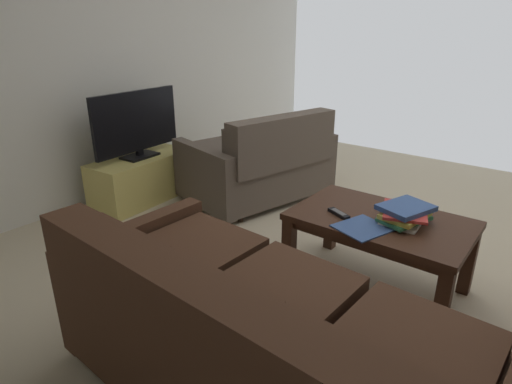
{
  "coord_description": "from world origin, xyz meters",
  "views": [
    {
      "loc": [
        -0.94,
        2.54,
        1.54
      ],
      "look_at": [
        0.45,
        0.75,
        0.65
      ],
      "focal_mm": 29.84,
      "sensor_mm": 36.0,
      "label": 1
    }
  ],
  "objects_px": {
    "flat_tv": "(136,124)",
    "book_stack": "(405,214)",
    "sofa_main": "(254,343)",
    "tv_stand": "(142,179)",
    "tv_remote": "(339,213)",
    "coffee_table": "(380,229)",
    "loose_magazine": "(362,228)",
    "loveseat_near": "(261,162)"
  },
  "relations": [
    {
      "from": "coffee_table",
      "to": "flat_tv",
      "type": "distance_m",
      "value": 2.33
    },
    {
      "from": "loveseat_near",
      "to": "loose_magazine",
      "type": "bearing_deg",
      "value": 146.93
    },
    {
      "from": "coffee_table",
      "to": "tv_remote",
      "type": "xyz_separation_m",
      "value": [
        0.22,
        0.12,
        0.08
      ]
    },
    {
      "from": "loveseat_near",
      "to": "loose_magazine",
      "type": "height_order",
      "value": "loveseat_near"
    },
    {
      "from": "tv_stand",
      "to": "loose_magazine",
      "type": "height_order",
      "value": "loose_magazine"
    },
    {
      "from": "flat_tv",
      "to": "book_stack",
      "type": "height_order",
      "value": "flat_tv"
    },
    {
      "from": "flat_tv",
      "to": "loose_magazine",
      "type": "height_order",
      "value": "flat_tv"
    },
    {
      "from": "loveseat_near",
      "to": "coffee_table",
      "type": "distance_m",
      "value": 1.63
    },
    {
      "from": "coffee_table",
      "to": "tv_remote",
      "type": "distance_m",
      "value": 0.26
    },
    {
      "from": "book_stack",
      "to": "flat_tv",
      "type": "bearing_deg",
      "value": -0.12
    },
    {
      "from": "tv_stand",
      "to": "book_stack",
      "type": "relative_size",
      "value": 2.72
    },
    {
      "from": "tv_stand",
      "to": "loose_magazine",
      "type": "xyz_separation_m",
      "value": [
        -2.28,
        0.23,
        0.27
      ]
    },
    {
      "from": "coffee_table",
      "to": "tv_stand",
      "type": "relative_size",
      "value": 1.04
    },
    {
      "from": "loveseat_near",
      "to": "coffee_table",
      "type": "relative_size",
      "value": 1.42
    },
    {
      "from": "tv_stand",
      "to": "tv_remote",
      "type": "xyz_separation_m",
      "value": [
        -2.09,
        0.15,
        0.28
      ]
    },
    {
      "from": "loveseat_near",
      "to": "tv_stand",
      "type": "height_order",
      "value": "loveseat_near"
    },
    {
      "from": "loveseat_near",
      "to": "flat_tv",
      "type": "bearing_deg",
      "value": 39.76
    },
    {
      "from": "loveseat_near",
      "to": "flat_tv",
      "type": "xyz_separation_m",
      "value": [
        0.85,
        0.71,
        0.37
      ]
    },
    {
      "from": "sofa_main",
      "to": "flat_tv",
      "type": "relative_size",
      "value": 2.06
    },
    {
      "from": "sofa_main",
      "to": "tv_stand",
      "type": "bearing_deg",
      "value": -28.06
    },
    {
      "from": "coffee_table",
      "to": "book_stack",
      "type": "distance_m",
      "value": 0.18
    },
    {
      "from": "coffee_table",
      "to": "tv_remote",
      "type": "relative_size",
      "value": 6.21
    },
    {
      "from": "coffee_table",
      "to": "loose_magazine",
      "type": "bearing_deg",
      "value": 82.76
    },
    {
      "from": "loveseat_near",
      "to": "flat_tv",
      "type": "height_order",
      "value": "flat_tv"
    },
    {
      "from": "sofa_main",
      "to": "loveseat_near",
      "type": "height_order",
      "value": "loveseat_near"
    },
    {
      "from": "flat_tv",
      "to": "book_stack",
      "type": "distance_m",
      "value": 2.44
    },
    {
      "from": "flat_tv",
      "to": "sofa_main",
      "type": "bearing_deg",
      "value": 151.97
    },
    {
      "from": "coffee_table",
      "to": "tv_stand",
      "type": "xyz_separation_m",
      "value": [
        2.31,
        -0.02,
        -0.19
      ]
    },
    {
      "from": "sofa_main",
      "to": "tv_stand",
      "type": "relative_size",
      "value": 1.93
    },
    {
      "from": "loveseat_near",
      "to": "tv_stand",
      "type": "bearing_deg",
      "value": 39.66
    },
    {
      "from": "sofa_main",
      "to": "tv_remote",
      "type": "distance_m",
      "value": 1.1
    },
    {
      "from": "tv_stand",
      "to": "book_stack",
      "type": "xyz_separation_m",
      "value": [
        -2.43,
        0.01,
        0.32
      ]
    },
    {
      "from": "book_stack",
      "to": "loose_magazine",
      "type": "xyz_separation_m",
      "value": [
        0.15,
        0.22,
        -0.05
      ]
    },
    {
      "from": "tv_remote",
      "to": "tv_stand",
      "type": "bearing_deg",
      "value": -4.0
    },
    {
      "from": "flat_tv",
      "to": "loose_magazine",
      "type": "distance_m",
      "value": 2.3
    },
    {
      "from": "sofa_main",
      "to": "tv_remote",
      "type": "height_order",
      "value": "sofa_main"
    },
    {
      "from": "flat_tv",
      "to": "tv_remote",
      "type": "xyz_separation_m",
      "value": [
        -2.09,
        0.14,
        -0.24
      ]
    },
    {
      "from": "sofa_main",
      "to": "book_stack",
      "type": "bearing_deg",
      "value": -97.03
    },
    {
      "from": "tv_remote",
      "to": "loose_magazine",
      "type": "distance_m",
      "value": 0.21
    },
    {
      "from": "flat_tv",
      "to": "tv_stand",
      "type": "bearing_deg",
      "value": -69.82
    },
    {
      "from": "loveseat_near",
      "to": "loose_magazine",
      "type": "distance_m",
      "value": 1.71
    },
    {
      "from": "sofa_main",
      "to": "tv_remote",
      "type": "xyz_separation_m",
      "value": [
        0.2,
        -1.07,
        0.13
      ]
    }
  ]
}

